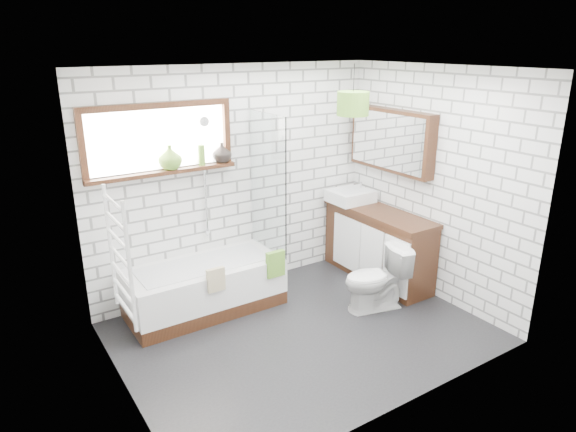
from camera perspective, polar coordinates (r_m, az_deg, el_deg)
floor at (r=5.18m, az=1.62°, el=-12.86°), size 3.40×2.60×0.01m
ceiling at (r=4.41m, az=1.94°, el=16.11°), size 3.40×2.60×0.01m
wall_back at (r=5.72m, az=-5.72°, el=3.90°), size 3.40×0.01×2.50m
wall_front at (r=3.72m, az=13.35°, el=-4.89°), size 3.40×0.01×2.50m
wall_left at (r=3.98m, az=-18.89°, el=-3.81°), size 0.01×2.60×2.50m
wall_right at (r=5.75m, az=15.90°, el=3.35°), size 0.01×2.60×2.50m
window at (r=5.23m, az=-14.05°, el=8.22°), size 1.52×0.16×0.68m
towel_radiator at (r=4.01m, az=-18.19°, el=-4.34°), size 0.06×0.52×1.00m
mirror_cabinet at (r=6.00m, az=11.40°, el=8.26°), size 0.16×1.20×0.70m
shower_riser at (r=5.49m, az=-9.25°, el=4.19°), size 0.02×0.02×1.30m
bathtub at (r=5.52m, az=-9.21°, el=-7.82°), size 1.61×0.71×0.52m
shower_screen at (r=5.49m, az=-2.27°, el=3.59°), size 0.02×0.72×1.50m
towel_green at (r=5.40m, az=-1.41°, el=-5.35°), size 0.21×0.06×0.28m
towel_beige at (r=5.11m, az=-8.03°, el=-7.02°), size 0.19×0.05×0.24m
vanity at (r=6.19m, az=9.95°, el=-3.14°), size 0.48×1.49×0.85m
basin at (r=6.32m, az=6.95°, el=2.23°), size 0.49×0.43×0.14m
tap at (r=6.40m, az=8.08°, el=3.01°), size 0.03×0.03×0.17m
toilet at (r=5.51m, az=9.74°, el=-6.92°), size 0.53×0.75×0.69m
vase_olive at (r=5.27m, az=-12.95°, el=6.17°), size 0.31×0.31×0.24m
vase_dark at (r=5.49m, az=-7.33°, el=6.80°), size 0.20×0.20×0.21m
bottle at (r=5.39m, az=-9.56°, el=6.48°), size 0.07×0.07×0.21m
pendant at (r=5.50m, az=7.23°, el=12.29°), size 0.34×0.34×0.25m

